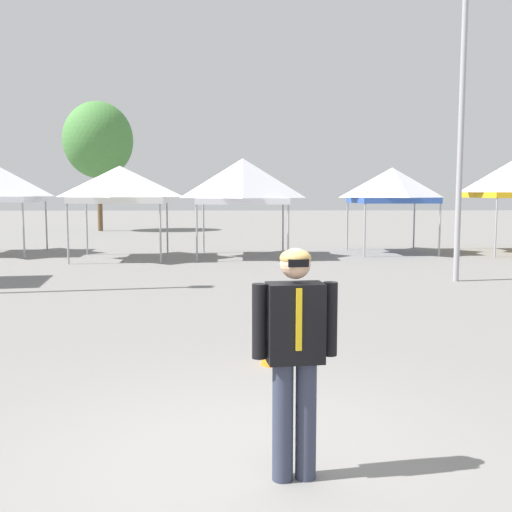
% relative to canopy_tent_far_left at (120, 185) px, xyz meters
% --- Properties ---
extents(ground_plane, '(140.00, 140.00, 0.00)m').
position_rel_canopy_tent_far_left_xyz_m(ground_plane, '(4.00, -15.18, -2.46)').
color(ground_plane, slate).
extents(canopy_tent_far_left, '(3.10, 3.10, 3.07)m').
position_rel_canopy_tent_far_left_xyz_m(canopy_tent_far_left, '(0.00, 0.00, 0.00)').
color(canopy_tent_far_left, '#9E9EA3').
rests_on(canopy_tent_far_left, ground).
extents(canopy_tent_behind_right, '(3.07, 3.07, 3.34)m').
position_rel_canopy_tent_far_left_xyz_m(canopy_tent_behind_right, '(4.03, 0.49, 0.12)').
color(canopy_tent_behind_right, '#9E9EA3').
rests_on(canopy_tent_behind_right, ground).
extents(canopy_tent_right_of_center, '(2.90, 2.90, 3.09)m').
position_rel_canopy_tent_far_left_xyz_m(canopy_tent_right_of_center, '(9.42, 1.76, -0.00)').
color(canopy_tent_right_of_center, '#9E9EA3').
rests_on(canopy_tent_right_of_center, ground).
extents(person_foreground, '(0.65, 0.29, 1.78)m').
position_rel_canopy_tent_far_left_xyz_m(person_foreground, '(4.40, -15.52, -1.42)').
color(person_foreground, '#33384C').
rests_on(person_foreground, ground).
extents(light_pole_opposite_side, '(0.36, 0.36, 7.71)m').
position_rel_canopy_tent_far_left_xyz_m(light_pole_opposite_side, '(9.32, -5.26, 1.95)').
color(light_pole_opposite_side, '#9E9EA3').
rests_on(light_pole_opposite_side, ground).
extents(tree_behind_tents_left, '(3.92, 3.92, 7.32)m').
position_rel_canopy_tent_far_left_xyz_m(tree_behind_tents_left, '(-4.15, 14.77, 2.70)').
color(tree_behind_tents_left, brown).
rests_on(tree_behind_tents_left, ground).
extents(traffic_cone_lot_center, '(0.32, 0.32, 0.52)m').
position_rel_canopy_tent_far_left_xyz_m(traffic_cone_lot_center, '(4.39, -12.43, -2.20)').
color(traffic_cone_lot_center, orange).
rests_on(traffic_cone_lot_center, ground).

